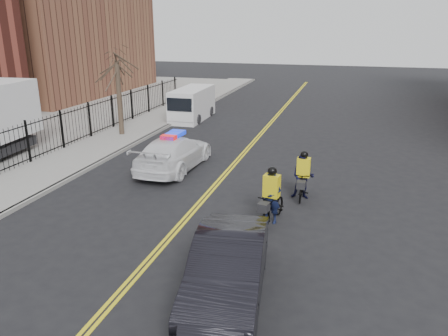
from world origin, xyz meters
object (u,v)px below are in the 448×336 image
police_cruiser (174,153)px  cyclist_far (303,180)px  cargo_van (192,105)px  cyclist_near (271,203)px  dark_sedan (228,268)px

police_cruiser → cyclist_far: bearing=163.5°
cargo_van → cyclist_near: 16.65m
cargo_van → dark_sedan: bearing=-68.8°
police_cruiser → cyclist_near: 6.71m
cargo_van → cyclist_far: size_ratio=2.74×
cyclist_near → cyclist_far: 2.49m
cargo_van → cyclist_near: (8.12, -14.53, -0.35)m
cyclist_far → police_cruiser: bearing=161.1°
cyclist_far → dark_sedan: bearing=-99.2°
dark_sedan → cyclist_near: size_ratio=2.31×
cargo_van → cyclist_far: (8.86, -12.16, -0.30)m
cargo_van → cyclist_near: cargo_van is taller
cargo_van → cyclist_far: 15.05m
police_cruiser → cargo_van: size_ratio=1.03×
police_cruiser → cyclist_near: (5.16, -4.29, -0.09)m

